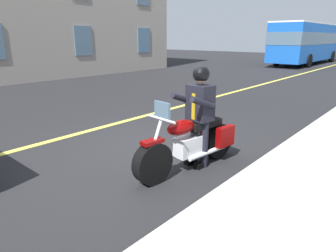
# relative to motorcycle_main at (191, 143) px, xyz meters

# --- Properties ---
(ground_plane) EXTENTS (80.00, 80.00, 0.00)m
(ground_plane) POSITION_rel_motorcycle_main_xyz_m (-0.17, -1.12, -0.45)
(ground_plane) COLOR black
(lane_center_stripe) EXTENTS (60.00, 0.16, 0.01)m
(lane_center_stripe) POSITION_rel_motorcycle_main_xyz_m (-0.17, -3.12, -0.45)
(lane_center_stripe) COLOR #E5DB4C
(lane_center_stripe) RESTS_ON ground_plane
(motorcycle_main) EXTENTS (2.22, 0.75, 1.26)m
(motorcycle_main) POSITION_rel_motorcycle_main_xyz_m (0.00, 0.00, 0.00)
(motorcycle_main) COLOR black
(motorcycle_main) RESTS_ON ground_plane
(rider_main) EXTENTS (0.67, 0.60, 1.74)m
(rider_main) POSITION_rel_motorcycle_main_xyz_m (-0.19, 0.02, 0.58)
(rider_main) COLOR black
(rider_main) RESTS_ON ground_plane
(bus_near) EXTENTS (11.05, 2.70, 3.30)m
(bus_near) POSITION_rel_motorcycle_main_xyz_m (-23.43, -5.36, 1.42)
(bus_near) COLOR blue
(bus_near) RESTS_ON ground_plane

